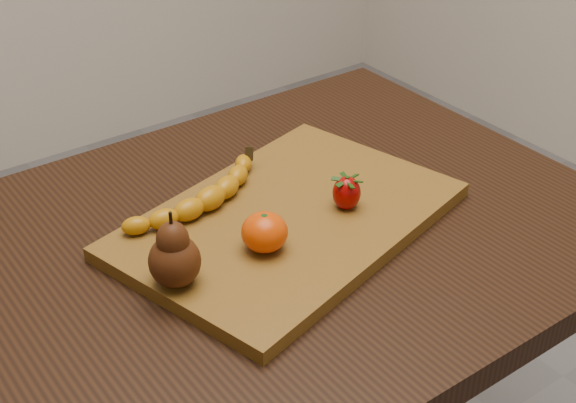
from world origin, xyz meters
TOP-DOWN VIEW (x-y plane):
  - table at (0.00, 0.00)m, footprint 1.00×0.70m
  - cutting_board at (0.06, -0.01)m, footprint 0.51×0.40m
  - banana at (-0.02, 0.06)m, footprint 0.21×0.11m
  - pear at (-0.14, -0.05)m, footprint 0.08×0.08m
  - mandarin at (-0.01, -0.06)m, footprint 0.08×0.08m
  - strawberry at (0.13, -0.04)m, footprint 0.04×0.04m

SIDE VIEW (x-z plane):
  - table at x=0.00m, z-range 0.28..1.04m
  - cutting_board at x=0.06m, z-range 0.76..0.78m
  - banana at x=-0.02m, z-range 0.78..0.81m
  - strawberry at x=0.13m, z-range 0.78..0.83m
  - mandarin at x=-0.01m, z-range 0.78..0.83m
  - pear at x=-0.14m, z-range 0.78..0.88m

